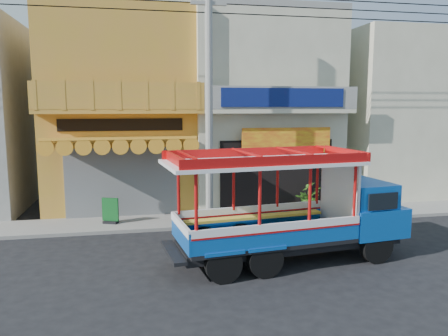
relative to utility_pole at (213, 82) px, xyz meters
name	(u,v)px	position (x,y,z in m)	size (l,w,h in m)	color
ground	(263,255)	(0.85, -3.30, -5.03)	(90.00, 90.00, 0.00)	black
sidewalk	(233,218)	(0.85, 0.70, -4.97)	(30.00, 2.00, 0.12)	slate
shophouse_left	(123,109)	(-3.15, 4.66, -0.92)	(6.00, 7.50, 8.24)	#BB8E29
shophouse_right	(257,109)	(2.85, 4.66, -0.93)	(6.00, 6.75, 8.24)	#B9B598
party_pilaster	(202,112)	(-0.15, 1.55, -1.03)	(0.35, 0.30, 8.00)	#B9B598
filler_building_right	(394,115)	(9.85, 4.70, -1.23)	(6.00, 6.00, 7.60)	#B9B598
utility_pole	(213,82)	(0.00, 0.00, 0.00)	(28.00, 0.26, 9.00)	gray
songthaew_truck	(305,208)	(1.88, -3.80, -3.56)	(6.77, 2.90, 3.06)	black
green_sign	(110,213)	(-3.59, 0.67, -4.53)	(0.58, 0.44, 0.91)	black
potted_plant_a	(308,201)	(3.69, 0.40, -4.36)	(1.00, 0.87, 1.11)	#2C5618
potted_plant_c	(309,196)	(4.04, 1.17, -4.34)	(0.64, 0.64, 1.14)	#2C5618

